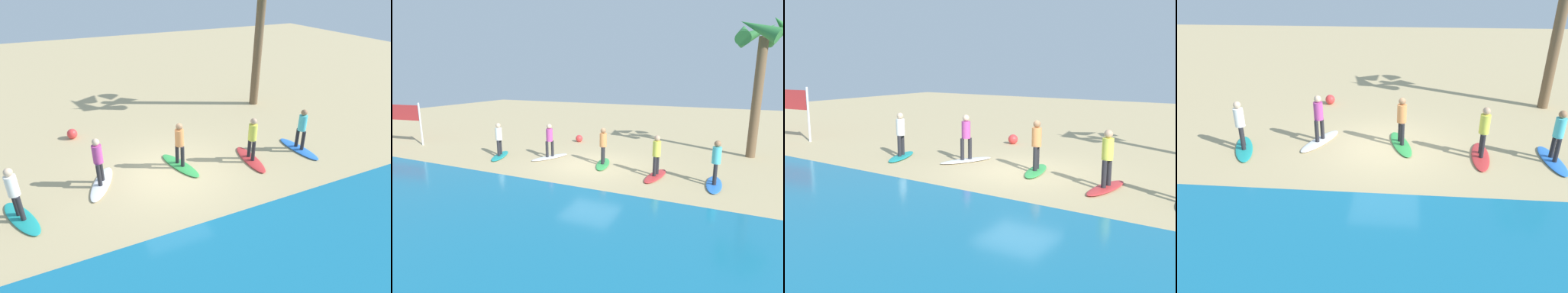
{
  "view_description": "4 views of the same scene",
  "coord_description": "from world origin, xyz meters",
  "views": [
    {
      "loc": [
        3.48,
        9.6,
        6.36
      ],
      "look_at": [
        -0.97,
        0.11,
        0.89
      ],
      "focal_mm": 30.7,
      "sensor_mm": 36.0,
      "label": 1
    },
    {
      "loc": [
        -5.75,
        12.69,
        4.05
      ],
      "look_at": [
        0.15,
        -0.01,
        0.86
      ],
      "focal_mm": 28.82,
      "sensor_mm": 36.0,
      "label": 2
    },
    {
      "loc": [
        -7.15,
        12.76,
        3.56
      ],
      "look_at": [
        0.8,
        1.11,
        0.94
      ],
      "focal_mm": 41.37,
      "sensor_mm": 36.0,
      "label": 3
    },
    {
      "loc": [
        -0.52,
        11.47,
        5.54
      ],
      "look_at": [
        0.34,
        1.43,
        0.71
      ],
      "focal_mm": 33.94,
      "sensor_mm": 36.0,
      "label": 4
    }
  ],
  "objects": [
    {
      "name": "surfboard_teal",
      "position": [
        4.81,
        0.58,
        0.04
      ],
      "size": [
        1.32,
        2.15,
        0.09
      ],
      "primitive_type": "ellipsoid",
      "rotation": [
        0.0,
        0.0,
        1.97
      ],
      "color": "teal",
      "rests_on": "ground"
    },
    {
      "name": "surfer_green",
      "position": [
        -0.51,
        -0.24,
        1.04
      ],
      "size": [
        0.32,
        0.45,
        1.64
      ],
      "color": "#232328",
      "rests_on": "surfboard_green"
    },
    {
      "name": "surfboard_green",
      "position": [
        -0.51,
        -0.24,
        0.04
      ],
      "size": [
        1.07,
        2.17,
        0.09
      ],
      "primitive_type": "ellipsoid",
      "rotation": [
        0.0,
        0.0,
        1.83
      ],
      "color": "green",
      "rests_on": "ground"
    },
    {
      "name": "beach_ball",
      "position": [
        2.78,
        -4.38,
        0.22
      ],
      "size": [
        0.43,
        0.43,
        0.43
      ],
      "primitive_type": "sphere",
      "color": "#E53838",
      "rests_on": "ground"
    },
    {
      "name": "ground_plane",
      "position": [
        0.0,
        0.0,
        0.0
      ],
      "size": [
        60.0,
        60.0,
        0.0
      ],
      "primitive_type": "plane",
      "color": "tan"
    },
    {
      "name": "surfboard_white",
      "position": [
        2.35,
        -0.25,
        0.04
      ],
      "size": [
        1.37,
        2.15,
        0.09
      ],
      "primitive_type": "ellipsoid",
      "rotation": [
        0.0,
        0.0,
        1.15
      ],
      "color": "white",
      "rests_on": "ground"
    },
    {
      "name": "surfer_red",
      "position": [
        -3.12,
        0.48,
        1.04
      ],
      "size": [
        0.32,
        0.46,
        1.64
      ],
      "color": "#232328",
      "rests_on": "surfboard_red"
    },
    {
      "name": "surfboard_red",
      "position": [
        -3.12,
        0.48,
        0.04
      ],
      "size": [
        0.79,
        2.15,
        0.09
      ],
      "primitive_type": "ellipsoid",
      "rotation": [
        0.0,
        0.0,
        1.46
      ],
      "color": "red",
      "rests_on": "ground"
    },
    {
      "name": "surfer_teal",
      "position": [
        4.81,
        0.58,
        1.04
      ],
      "size": [
        0.32,
        0.44,
        1.64
      ],
      "color": "#232328",
      "rests_on": "surfboard_teal"
    },
    {
      "name": "surfer_white",
      "position": [
        2.35,
        -0.25,
        1.04
      ],
      "size": [
        0.32,
        0.43,
        1.64
      ],
      "color": "#232328",
      "rests_on": "surfboard_white"
    },
    {
      "name": "surfboard_blue",
      "position": [
        -5.35,
        0.58,
        0.04
      ],
      "size": [
        0.65,
        2.12,
        0.09
      ],
      "primitive_type": "ellipsoid",
      "rotation": [
        0.0,
        0.0,
        1.61
      ],
      "color": "blue",
      "rests_on": "ground"
    },
    {
      "name": "surfer_blue",
      "position": [
        -5.35,
        0.58,
        1.04
      ],
      "size": [
        0.32,
        0.46,
        1.64
      ],
      "color": "#232328",
      "rests_on": "surfboard_blue"
    }
  ]
}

